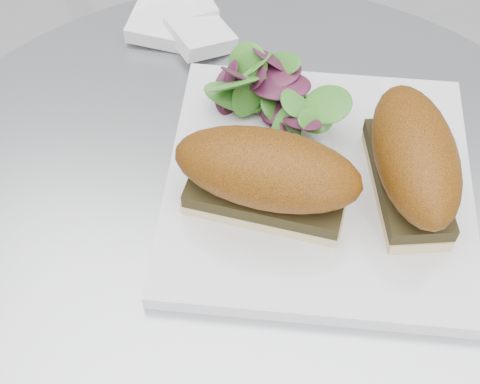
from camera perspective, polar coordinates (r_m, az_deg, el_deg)
name	(u,v)px	position (r m, az deg, el deg)	size (l,w,h in m)	color
table	(250,348)	(0.80, 0.88, -13.13)	(0.70, 0.70, 0.73)	#A8A9AF
plate	(318,183)	(0.61, 6.70, 0.76)	(0.27, 0.27, 0.02)	silver
sandwich_left	(267,176)	(0.55, 2.32, 1.39)	(0.16, 0.08, 0.08)	beige
sandwich_right	(413,161)	(0.58, 14.56, 2.60)	(0.10, 0.16, 0.08)	beige
salad	(280,98)	(0.63, 3.44, 8.00)	(0.11, 0.11, 0.05)	#4D8F2E
napkin	(185,30)	(0.75, -4.75, 13.57)	(0.10, 0.10, 0.02)	white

